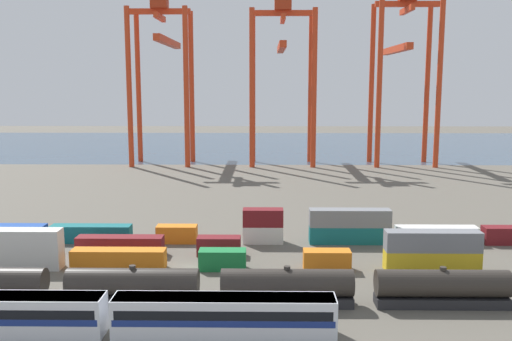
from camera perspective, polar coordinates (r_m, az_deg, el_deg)
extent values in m
plane|color=#5B564C|center=(113.44, -4.18, -3.34)|extent=(420.00, 420.00, 0.00)
cube|color=#384C60|center=(221.76, -1.71, 2.60)|extent=(400.00, 110.00, 0.01)
cube|color=silver|center=(55.08, -3.22, -14.52)|extent=(21.05, 3.10, 3.90)
cube|color=navy|center=(55.12, -3.22, -14.62)|extent=(20.63, 3.14, 0.64)
cube|color=black|center=(54.81, -3.23, -13.87)|extent=(20.21, 3.13, 0.90)
cube|color=slate|center=(54.40, -3.24, -12.81)|extent=(20.84, 2.85, 0.36)
cube|color=#232326|center=(64.14, -12.29, -12.62)|extent=(14.22, 2.50, 1.10)
cylinder|color=#2D2823|center=(63.44, -12.35, -10.93)|extent=(14.22, 2.92, 2.92)
cylinder|color=#2D2823|center=(62.92, -12.40, -9.52)|extent=(0.70, 0.70, 0.36)
cube|color=#232326|center=(62.60, 3.14, -12.97)|extent=(14.22, 2.50, 1.10)
cylinder|color=#2D2823|center=(61.88, 3.15, -11.24)|extent=(14.22, 2.92, 2.92)
cylinder|color=#2D2823|center=(61.34, 3.17, -9.80)|extent=(0.70, 0.70, 0.36)
cube|color=#232326|center=(65.41, 18.25, -12.44)|extent=(14.22, 2.50, 1.10)
cylinder|color=#2D2823|center=(64.72, 18.33, -10.78)|extent=(14.22, 2.92, 2.92)
cylinder|color=#2D2823|center=(64.21, 18.40, -9.40)|extent=(0.70, 0.70, 0.36)
cube|color=silver|center=(80.19, -23.15, -8.20)|extent=(12.10, 2.44, 2.60)
cube|color=silver|center=(79.50, -23.26, -6.40)|extent=(12.10, 2.44, 2.60)
cube|color=orange|center=(75.79, -13.71, -8.70)|extent=(12.10, 2.44, 2.60)
cube|color=#197538|center=(73.61, -3.41, -8.98)|extent=(6.04, 2.44, 2.60)
cube|color=orange|center=(73.86, 7.18, -8.98)|extent=(6.04, 2.44, 2.60)
cube|color=gold|center=(76.51, 17.36, -8.69)|extent=(12.10, 2.44, 2.60)
cube|color=slate|center=(75.79, 17.45, -6.81)|extent=(12.10, 2.44, 2.60)
cube|color=#1C4299|center=(86.38, -22.60, -6.97)|extent=(6.04, 2.44, 2.60)
cube|color=maroon|center=(81.90, -13.58, -7.38)|extent=(12.10, 2.44, 2.60)
cube|color=maroon|center=(79.62, -3.77, -7.61)|extent=(6.04, 2.44, 2.60)
cube|color=#1C4299|center=(93.94, -23.98, -5.82)|extent=(12.10, 2.44, 2.60)
cube|color=#146066|center=(89.29, -16.33, -6.14)|extent=(12.10, 2.44, 2.60)
cube|color=orange|center=(86.38, -8.01, -6.37)|extent=(6.04, 2.44, 2.60)
cube|color=silver|center=(85.36, 0.71, -6.47)|extent=(6.04, 2.44, 2.60)
cube|color=maroon|center=(84.72, 0.72, -4.77)|extent=(6.04, 2.44, 2.60)
cube|color=#146066|center=(86.32, 9.44, -6.42)|extent=(12.10, 2.44, 2.60)
cube|color=slate|center=(85.68, 9.48, -4.74)|extent=(12.10, 2.44, 2.60)
cube|color=silver|center=(89.19, 17.78, -6.23)|extent=(12.10, 2.44, 2.60)
cylinder|color=red|center=(165.19, -12.71, 8.14)|extent=(1.50, 1.50, 45.17)
cylinder|color=red|center=(162.19, -7.07, 8.28)|extent=(1.50, 1.50, 45.17)
cylinder|color=red|center=(176.73, -11.81, 8.20)|extent=(1.50, 1.50, 45.17)
cylinder|color=red|center=(173.93, -6.53, 8.32)|extent=(1.50, 1.50, 45.17)
cube|color=red|center=(170.57, -9.73, 15.58)|extent=(17.83, 1.20, 1.60)
cube|color=red|center=(170.39, -9.72, 15.05)|extent=(1.20, 13.44, 1.60)
cube|color=red|center=(183.33, -8.87, 12.72)|extent=(2.00, 39.29, 2.00)
cube|color=#9F2C14|center=(170.88, -9.75, 16.38)|extent=(4.80, 4.00, 3.20)
cylinder|color=red|center=(160.70, -0.41, 8.25)|extent=(1.50, 1.50, 44.65)
cylinder|color=red|center=(161.26, 5.89, 8.21)|extent=(1.50, 1.50, 44.65)
cylinder|color=red|center=(172.56, -0.32, 8.28)|extent=(1.50, 1.50, 44.65)
cylinder|color=red|center=(173.09, 5.55, 8.25)|extent=(1.50, 1.50, 44.65)
cube|color=red|center=(167.88, 2.74, 15.62)|extent=(19.13, 1.20, 1.60)
cube|color=red|center=(167.70, 2.73, 15.08)|extent=(1.20, 13.47, 1.60)
cube|color=red|center=(178.38, 2.60, 12.34)|extent=(2.00, 32.48, 2.00)
cube|color=#9F2C14|center=(168.19, 2.74, 16.44)|extent=(4.80, 4.00, 3.20)
cylinder|color=red|center=(163.92, 12.37, 8.49)|extent=(1.50, 1.50, 47.09)
cylinder|color=red|center=(168.04, 18.04, 8.27)|extent=(1.50, 1.50, 47.09)
cylinder|color=red|center=(175.47, 11.61, 8.52)|extent=(1.50, 1.50, 47.09)
cylinder|color=red|center=(179.32, 16.93, 8.32)|extent=(1.50, 1.50, 47.09)
cube|color=red|center=(172.97, 15.06, 15.96)|extent=(18.37, 1.20, 1.60)
cube|color=red|center=(172.77, 15.04, 15.43)|extent=(1.20, 13.37, 1.60)
cube|color=red|center=(183.32, 13.99, 11.81)|extent=(2.00, 33.83, 2.00)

